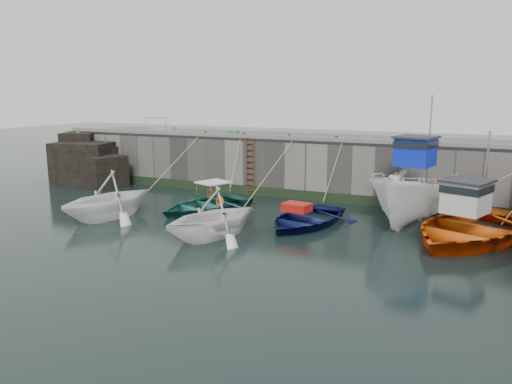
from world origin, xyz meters
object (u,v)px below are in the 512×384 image
at_px(fish_crate, 233,133).
at_px(bollard_d, 337,139).
at_px(boat_near_navy, 306,224).
at_px(boat_near_white, 109,218).
at_px(bollard_c, 289,137).
at_px(boat_far_white, 417,194).
at_px(boat_near_blue, 206,210).
at_px(ladder, 250,167).
at_px(bollard_a, 206,134).
at_px(bollard_b, 244,135).
at_px(bollard_e, 400,141).
at_px(boat_far_orange, 469,227).
at_px(boat_near_blacktrim, 212,237).

bearing_deg(fish_crate, bollard_d, -15.89).
bearing_deg(bollard_d, boat_near_navy, -88.24).
xyz_separation_m(boat_near_white, bollard_c, (5.83, 7.77, 3.30)).
distance_m(boat_far_white, bollard_d, 5.43).
bearing_deg(boat_near_blue, boat_near_white, -115.26).
distance_m(ladder, boat_near_navy, 7.05).
distance_m(bollard_a, bollard_b, 2.50).
relative_size(fish_crate, bollard_e, 2.28).
height_order(boat_near_blue, bollard_e, bollard_e).
bearing_deg(ladder, bollard_c, 8.67).
bearing_deg(boat_far_orange, bollard_e, 148.02).
xyz_separation_m(bollard_c, bollard_d, (2.60, 0.00, 0.00)).
height_order(boat_near_blue, fish_crate, fish_crate).
relative_size(bollard_a, bollard_b, 1.00).
bearing_deg(ladder, boat_far_orange, -19.77).
distance_m(boat_near_blacktrim, boat_far_orange, 10.10).
xyz_separation_m(fish_crate, bollard_e, (9.62, -0.79, -0.01)).
height_order(boat_near_white, boat_near_blacktrim, boat_near_white).
relative_size(ladder, boat_far_white, 0.41).
relative_size(boat_near_navy, fish_crate, 7.91).
relative_size(boat_far_white, boat_far_orange, 0.92).
bearing_deg(boat_near_blue, boat_far_orange, 22.20).
distance_m(boat_far_orange, bollard_c, 10.68).
bearing_deg(boat_far_white, bollard_b, 177.62).
bearing_deg(bollard_d, bollard_e, 0.00).
xyz_separation_m(ladder, fish_crate, (-1.62, 1.13, 1.72)).
xyz_separation_m(boat_near_blue, bollard_a, (-2.67, 4.65, 3.30)).
xyz_separation_m(boat_near_blue, bollard_d, (5.13, 4.65, 3.30)).
xyz_separation_m(bollard_b, bollard_e, (8.50, 0.00, 0.00)).
height_order(fish_crate, bollard_c, fish_crate).
bearing_deg(fish_crate, boat_far_orange, -30.69).
bearing_deg(boat_near_white, bollard_c, 65.41).
relative_size(boat_near_white, boat_far_white, 0.59).
distance_m(boat_near_blue, bollard_c, 6.24).
bearing_deg(boat_near_blue, boat_far_white, 34.69).
xyz_separation_m(boat_near_blacktrim, fish_crate, (-3.88, 9.31, 3.31)).
distance_m(bollard_c, bollard_e, 5.80).
bearing_deg(boat_near_blacktrim, bollard_a, 142.31).
height_order(ladder, boat_near_blue, ladder).
bearing_deg(ladder, boat_near_blacktrim, -74.60).
distance_m(boat_far_white, bollard_a, 12.62).
height_order(ladder, boat_near_blacktrim, ladder).
bearing_deg(fish_crate, boat_far_white, -25.15).
relative_size(boat_near_blacktrim, boat_far_orange, 0.51).
height_order(fish_crate, bollard_b, fish_crate).
relative_size(boat_near_navy, bollard_e, 18.04).
height_order(boat_far_white, bollard_b, boat_far_white).
height_order(boat_near_blue, boat_far_orange, boat_far_orange).
relative_size(boat_near_navy, bollard_a, 18.04).
distance_m(boat_far_orange, bollard_e, 6.33).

